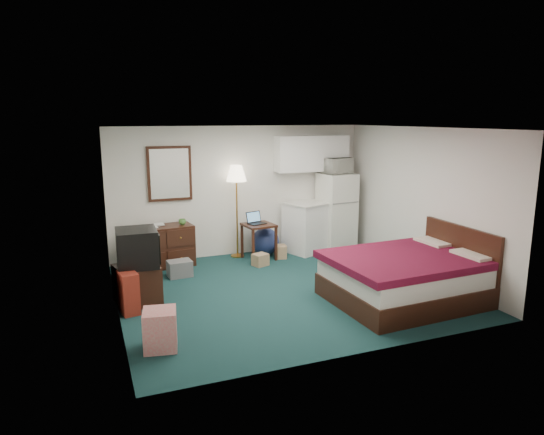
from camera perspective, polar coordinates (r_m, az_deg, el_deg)
name	(u,v)px	position (r m, az deg, el deg)	size (l,w,h in m)	color
floor	(284,290)	(7.70, 1.47, -8.47)	(5.00, 4.50, 0.01)	#133439
ceiling	(285,128)	(7.23, 1.58, 10.46)	(5.00, 4.50, 0.01)	white
walls	(285,212)	(7.36, 1.52, 0.69)	(5.01, 4.51, 2.50)	white
mirror	(170,174)	(9.05, -11.96, 5.08)	(0.80, 0.06, 1.00)	white
upper_cabinets	(312,153)	(9.74, 4.70, 7.52)	(1.50, 0.35, 0.70)	white
headboard	(460,258)	(7.97, 21.21, -4.43)	(0.06, 1.56, 1.00)	black
dresser	(162,247)	(8.95, -12.80, -3.35)	(1.10, 0.50, 0.75)	black
floor_lamp	(237,212)	(9.28, -4.15, 0.69)	(0.38, 0.38, 1.77)	gold
desk	(259,242)	(9.21, -1.56, -2.85)	(0.54, 0.54, 0.68)	black
exercise_ball	(265,241)	(9.50, -0.78, -2.83)	(0.54, 0.54, 0.54)	navy
kitchen_counter	(309,227)	(9.76, 4.38, -1.15)	(0.89, 0.68, 0.97)	white
fridge	(336,211)	(9.95, 7.59, 0.71)	(0.64, 0.64, 1.55)	white
bed	(406,278)	(7.42, 15.44, -6.93)	(2.12, 1.65, 0.68)	#4F051A
tv_stand	(137,284)	(7.37, -15.59, -7.57)	(0.55, 0.61, 0.55)	black
suitcase	(129,293)	(7.03, -16.52, -8.46)	(0.22, 0.36, 0.58)	maroon
retail_box	(160,329)	(5.93, -13.03, -12.71)	(0.38, 0.38, 0.47)	beige
file_bin	(180,269)	(8.42, -10.81, -5.92)	(0.39, 0.30, 0.28)	slate
cardboard_box_a	(260,260)	(8.86, -1.39, -4.98)	(0.26, 0.22, 0.22)	#855F42
cardboard_box_b	(281,252)	(9.33, 1.01, -4.03)	(0.21, 0.25, 0.25)	#855F42
laptop	(257,218)	(9.11, -1.77, -0.10)	(0.32, 0.26, 0.22)	black
crt_tv	(137,248)	(7.23, -15.62, -3.44)	(0.58, 0.63, 0.54)	black
microwave	(337,164)	(9.81, 7.68, 6.28)	(0.57, 0.32, 0.39)	white
book_a	(148,222)	(8.75, -14.39, -0.55)	(0.15, 0.02, 0.21)	#855F42
book_b	(153,219)	(8.93, -13.78, -0.17)	(0.18, 0.02, 0.24)	#855F42
mug	(182,221)	(8.90, -10.52, -0.43)	(0.13, 0.11, 0.13)	#4F8A3C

